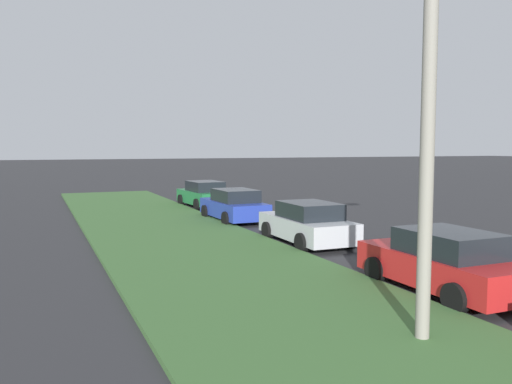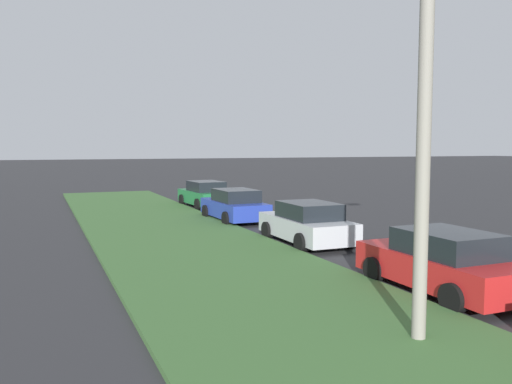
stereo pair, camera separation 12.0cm
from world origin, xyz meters
name	(u,v)px [view 1 (the left image)]	position (x,y,z in m)	size (l,w,h in m)	color
grass_median	(298,315)	(10.00, 6.48, 0.06)	(60.00, 6.00, 0.12)	#3D6633
parked_car_red	(444,262)	(10.32, 2.51, 0.72)	(4.30, 2.02, 1.47)	red
parked_car_silver	(307,224)	(16.97, 2.48, 0.72)	(4.31, 2.05, 1.47)	#B2B5BA
parked_car_blue	(234,206)	(23.18, 2.86, 0.72)	(4.34, 2.10, 1.47)	#23389E
parked_car_green	(204,194)	(29.06, 2.44, 0.72)	(4.40, 2.21, 1.47)	#1E6B38
streetlight	(448,86)	(7.93, 4.80, 4.39)	(0.64, 2.87, 7.50)	gray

